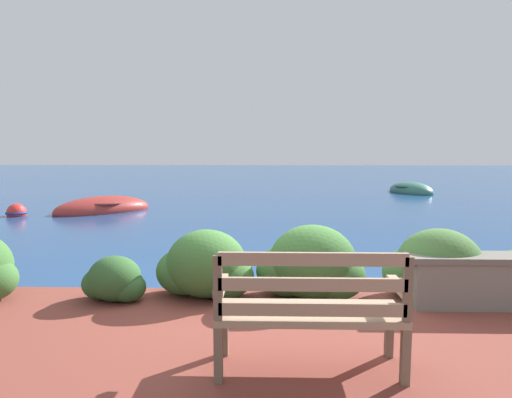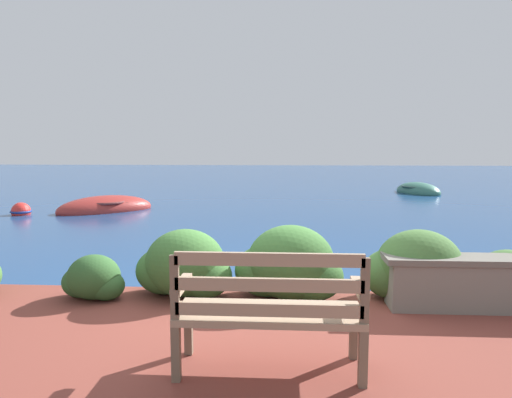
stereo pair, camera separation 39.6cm
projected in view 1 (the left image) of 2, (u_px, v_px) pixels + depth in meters
The scene contains 9 objects.
ground_plane at pixel (269, 307), 5.28m from camera, with size 80.00×80.00×0.00m.
park_bench at pixel (310, 308), 3.26m from camera, with size 1.36×0.48×0.93m.
hedge_clump_left at pixel (114, 281), 4.84m from camera, with size 0.71×0.51×0.48m.
hedge_clump_centre at pixel (205, 267), 4.97m from camera, with size 1.08×0.78×0.74m.
hedge_clump_right at pixel (311, 266), 4.92m from camera, with size 1.17×0.84×0.80m.
hedge_clump_far_right at pixel (437, 268), 4.89m from camera, with size 1.12×0.81×0.76m.
rowboat_nearest at pixel (103, 209), 12.99m from camera, with size 2.86×2.69×0.78m.
rowboat_mid at pixel (411, 191), 18.32m from camera, with size 1.95×2.55×0.76m.
mooring_buoy at pixel (17, 213), 12.20m from camera, with size 0.55×0.55×0.50m.
Camera 1 is at (-0.02, -5.10, 1.85)m, focal length 32.00 mm.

